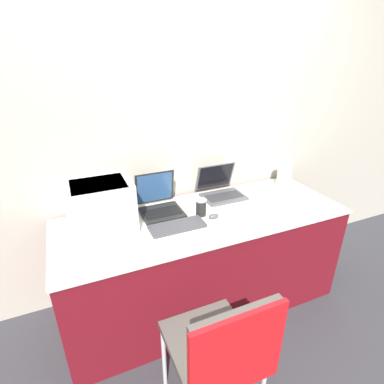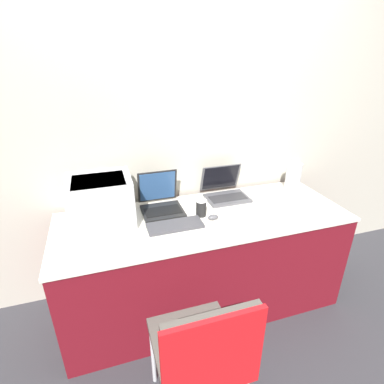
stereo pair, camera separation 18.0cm
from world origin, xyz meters
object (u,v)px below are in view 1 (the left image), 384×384
Objects in this scene: laptop_right at (220,189)px; external_keyboard at (177,226)px; coffee_cup at (201,207)px; metal_pitcher at (285,172)px; printer at (100,203)px; mouse at (214,216)px; chair at (223,350)px; laptop_left at (159,203)px.

laptop_right is 0.89× the size of external_keyboard.
metal_pitcher is at bearing 12.07° from coffee_cup.
coffee_cup is (-0.28, -0.23, 0.01)m from laptop_right.
metal_pitcher reaches higher than coffee_cup.
printer reaches higher than mouse.
coffee_cup is at bearing 23.37° from external_keyboard.
laptop_right reaches higher than chair.
printer is at bearing -172.34° from laptop_right.
metal_pitcher is at bearing 14.40° from external_keyboard.
chair is (0.36, -0.96, -0.37)m from printer.
metal_pitcher is 1.57m from chair.
chair reaches higher than external_keyboard.
metal_pitcher reaches higher than laptop_left.
laptop_left is at bearing 143.67° from coffee_cup.
laptop_right is 0.38m from mouse.
printer is at bearing 155.26° from external_keyboard.
printer is 0.66m from coffee_cup.
laptop_right is 2.70× the size of coffee_cup.
printer is 1.30× the size of laptop_left.
metal_pitcher reaches higher than chair.
mouse is at bearing -40.16° from laptop_left.
coffee_cup is (0.24, -0.18, 0.00)m from laptop_left.
laptop_right reaches higher than external_keyboard.
mouse is (0.71, -0.19, -0.15)m from printer.
laptop_left is at bearing -179.79° from metal_pitcher.
laptop_left reaches higher than chair.
chair is (-0.34, -0.77, -0.22)m from mouse.
laptop_left is 0.85× the size of external_keyboard.
chair is at bearing -137.81° from metal_pitcher.
external_keyboard is 4.88× the size of mouse.
mouse is at bearing -52.13° from coffee_cup.
laptop_left is 0.30m from coffee_cup.
laptop_left is 2.56× the size of coffee_cup.
coffee_cup is at bearing -9.65° from printer.
printer reaches higher than laptop_left.
chair is (-0.28, -0.85, -0.26)m from coffee_cup.
laptop_left is 0.52m from laptop_right.
mouse is at bearing -161.94° from metal_pitcher.
coffee_cup is at bearing -139.90° from laptop_right.
laptop_left is 0.34× the size of chair.
external_keyboard is at bearing -165.60° from metal_pitcher.
chair is at bearing -108.44° from coffee_cup.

